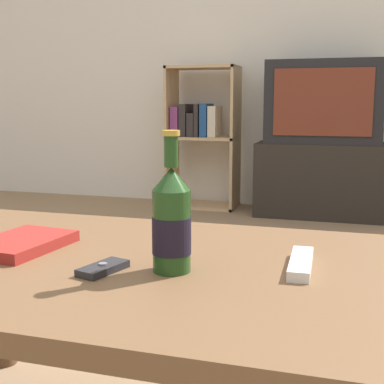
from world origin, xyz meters
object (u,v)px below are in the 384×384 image
at_px(television, 324,102).
at_px(table_book, 22,243).
at_px(tv_stand, 321,180).
at_px(beer_bottle, 172,221).
at_px(bookshelf, 201,131).
at_px(cell_phone, 103,268).
at_px(remote_control, 301,263).

xyz_separation_m(television, table_book, (-0.48, -2.73, -0.30)).
bearing_deg(tv_stand, television, -90.00).
bearing_deg(table_book, tv_stand, 86.05).
bearing_deg(beer_bottle, bookshelf, 104.76).
bearing_deg(tv_stand, beer_bottle, -92.52).
relative_size(beer_bottle, table_book, 1.14).
bearing_deg(tv_stand, table_book, -100.06).
height_order(tv_stand, television, television).
bearing_deg(cell_phone, remote_control, 35.70).
distance_m(cell_phone, table_book, 0.26).
bearing_deg(bookshelf, tv_stand, -4.50).
height_order(television, cell_phone, television).
relative_size(tv_stand, remote_control, 4.80).
xyz_separation_m(tv_stand, table_book, (-0.48, -2.73, 0.22)).
relative_size(tv_stand, television, 1.16).
xyz_separation_m(bookshelf, table_book, (0.39, -2.80, -0.09)).
relative_size(bookshelf, table_book, 4.44).
height_order(beer_bottle, cell_phone, beer_bottle).
distance_m(tv_stand, beer_bottle, 2.80).
bearing_deg(bookshelf, table_book, -82.08).
bearing_deg(beer_bottle, tv_stand, 87.48).
bearing_deg(tv_stand, cell_phone, -94.94).
bearing_deg(cell_phone, tv_stand, 100.84).
bearing_deg(television, cell_phone, -94.95).
bearing_deg(television, tv_stand, 90.00).
height_order(bookshelf, remote_control, bookshelf).
distance_m(cell_phone, remote_control, 0.38).
height_order(television, table_book, television).
xyz_separation_m(beer_bottle, table_book, (-0.36, 0.05, -0.08)).
distance_m(tv_stand, cell_phone, 2.85).
bearing_deg(bookshelf, beer_bottle, -75.24).
height_order(cell_phone, remote_control, remote_control).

